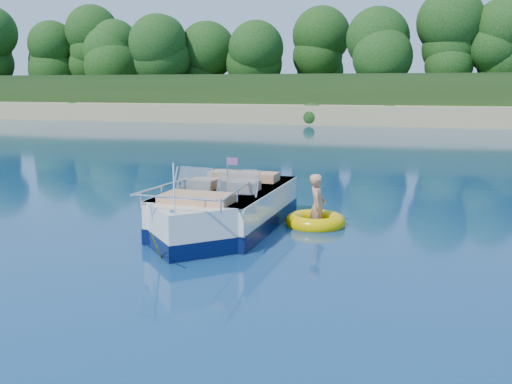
% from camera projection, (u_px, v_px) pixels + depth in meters
% --- Properties ---
extents(ground, '(160.00, 160.00, 0.00)m').
position_uv_depth(ground, '(297.00, 256.00, 10.29)').
color(ground, '#091E45').
rests_on(ground, ground).
extents(shoreline, '(170.00, 59.00, 6.00)m').
position_uv_depth(shoreline, '(406.00, 103.00, 70.31)').
color(shoreline, tan).
rests_on(shoreline, ground).
extents(treeline, '(150.00, 7.12, 8.19)m').
position_uv_depth(treeline, '(401.00, 55.00, 47.98)').
color(treeline, black).
rests_on(treeline, ground).
extents(motorboat, '(2.22, 5.87, 1.95)m').
position_uv_depth(motorboat, '(222.00, 213.00, 12.05)').
color(motorboat, silver).
rests_on(motorboat, ground).
extents(tow_tube, '(1.50, 1.50, 0.35)m').
position_uv_depth(tow_tube, '(315.00, 221.00, 12.51)').
color(tow_tube, '#E1B600').
rests_on(tow_tube, ground).
extents(boy, '(0.44, 0.83, 1.57)m').
position_uv_depth(boy, '(317.00, 225.00, 12.60)').
color(boy, tan).
rests_on(boy, ground).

